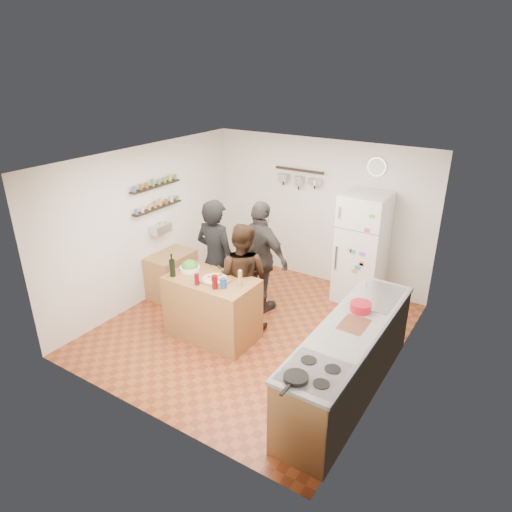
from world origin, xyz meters
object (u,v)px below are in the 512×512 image
Objects in this scene: side_table at (172,274)px; skillet at (296,378)px; prep_island at (212,307)px; red_bowl at (361,307)px; fridge at (362,248)px; wall_clock at (377,167)px; pepper_mill at (240,279)px; person_center at (242,277)px; person_left at (216,260)px; salad_bowl at (190,268)px; counter_run at (348,361)px; person_back at (261,258)px; wine_bottle at (172,268)px; salt_canister at (223,283)px.

skillet is at bearing -29.70° from side_table.
red_bowl reaches higher than prep_island.
wall_clock is at bearing 90.00° from fridge.
person_center is (-0.25, 0.40, -0.19)m from pepper_mill.
prep_island is 0.67× the size of person_left.
salad_bowl is 0.11× the size of counter_run.
wine_bottle is at bearing 73.14° from person_back.
person_back is (0.17, 1.02, 0.43)m from prep_island.
wine_bottle is 0.14× the size of person_back.
counter_run is at bearing -6.04° from pepper_mill.
prep_island is 4.94× the size of red_bowl.
prep_island is 2.10m from counter_run.
counter_run is at bearing -3.96° from salad_bowl.
prep_island is 0.71m from pepper_mill.
salt_canister is 0.60m from person_center.
wall_clock is (0.90, 2.46, 1.15)m from pepper_mill.
wine_bottle reaches higher than salad_bowl.
prep_island is 4.17× the size of wall_clock.
side_table is (-3.44, 0.76, -0.09)m from counter_run.
person_center is at bearing -6.74° from side_table.
salt_canister is (0.80, 0.10, -0.05)m from wine_bottle.
salad_bowl is 1.56× the size of pepper_mill.
person_left is at bearing 174.42° from red_bowl.
person_left is 7.77× the size of skillet.
pepper_mill is 0.23× the size of side_table.
pepper_mill is 2.86m from wall_clock.
red_bowl is at bearing 169.87° from person_back.
salad_bowl is 3.26m from wall_clock.
wall_clock is at bearing -131.29° from person_center.
skillet is (2.50, -1.05, -0.09)m from wine_bottle.
wall_clock reaches higher than pepper_mill.
wall_clock reaches higher than skillet.
person_back is at bearing -99.01° from person_center.
wine_bottle is 1.01× the size of skillet.
person_left is 1.16× the size of person_center.
pepper_mill is (0.45, 0.05, 0.55)m from prep_island.
person_back is at bearing 58.57° from salad_bowl.
red_bowl is (1.60, 0.22, -0.03)m from pepper_mill.
red_bowl is (2.55, 0.49, -0.06)m from wine_bottle.
person_center is 5.38× the size of wall_clock.
wine_bottle reaches higher than prep_island.
salad_bowl is 1.23m from side_table.
person_back is 2.93m from skillet.
fridge is 3.15m from side_table.
pepper_mill is at bearing 117.73° from person_back.
prep_island is at bearing -6.79° from salad_bowl.
red_bowl reaches higher than counter_run.
wine_bottle is at bearing 31.34° from person_center.
fridge is (0.90, 2.13, -0.10)m from pepper_mill.
wall_clock is at bearing 54.28° from salad_bowl.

